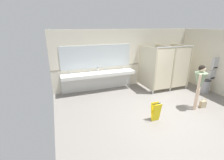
% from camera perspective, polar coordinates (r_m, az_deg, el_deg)
% --- Properties ---
extents(ground_plane, '(7.08, 6.63, 0.10)m').
position_cam_1_polar(ground_plane, '(5.78, 18.69, -12.05)').
color(ground_plane, gray).
extents(wall_back, '(7.08, 0.12, 2.70)m').
position_cam_1_polar(wall_back, '(7.73, 5.63, 7.83)').
color(wall_back, beige).
rests_on(wall_back, ground_plane).
extents(wall_back_tile_band, '(7.08, 0.01, 0.06)m').
position_cam_1_polar(wall_back_tile_band, '(7.74, 5.77, 5.58)').
color(wall_back_tile_band, '#9E937F').
rests_on(wall_back_tile_band, wall_back).
extents(vanity_counter, '(3.27, 0.57, 0.99)m').
position_cam_1_polar(vanity_counter, '(7.13, -4.84, 1.06)').
color(vanity_counter, silver).
rests_on(vanity_counter, ground_plane).
extents(mirror_panel, '(3.17, 0.02, 1.01)m').
position_cam_1_polar(mirror_panel, '(7.11, -5.49, 8.35)').
color(mirror_panel, silver).
rests_on(mirror_panel, wall_back).
extents(bathroom_stalls, '(1.91, 1.45, 2.02)m').
position_cam_1_polar(bathroom_stalls, '(7.75, 18.77, 4.74)').
color(bathroom_stalls, beige).
rests_on(bathroom_stalls, ground_plane).
extents(paper_towel_dispenser_upper, '(0.36, 0.13, 0.48)m').
position_cam_1_polar(paper_towel_dispenser_upper, '(8.15, 33.29, 5.09)').
color(paper_towel_dispenser_upper, '#B7BABF').
rests_on(paper_towel_dispenser_upper, wall_side_right).
extents(paper_towel_dispenser_lower, '(0.39, 0.13, 0.41)m').
position_cam_1_polar(paper_towel_dispenser_lower, '(8.28, 32.51, 1.68)').
color(paper_towel_dispenser_lower, '#B7BABF').
rests_on(paper_towel_dispenser_lower, wall_side_right).
extents(trash_bin, '(0.39, 0.39, 0.59)m').
position_cam_1_polar(trash_bin, '(8.12, 30.46, -1.95)').
color(trash_bin, '#99999E').
rests_on(trash_bin, ground_plane).
extents(person_standing, '(0.56, 0.56, 1.60)m').
position_cam_1_polar(person_standing, '(6.18, 29.04, -0.67)').
color(person_standing, beige).
rests_on(person_standing, ground_plane).
extents(handbag, '(0.23, 0.12, 0.38)m').
position_cam_1_polar(handbag, '(6.70, 29.90, -7.44)').
color(handbag, tan).
rests_on(handbag, ground_plane).
extents(soap_dispenser, '(0.07, 0.07, 0.20)m').
position_cam_1_polar(soap_dispenser, '(7.12, -5.17, 3.67)').
color(soap_dispenser, white).
rests_on(soap_dispenser, vanity_counter).
extents(paper_cup, '(0.07, 0.07, 0.10)m').
position_cam_1_polar(paper_cup, '(6.69, -11.62, 2.05)').
color(paper_cup, white).
rests_on(paper_cup, vanity_counter).
extents(wet_floor_sign, '(0.28, 0.19, 0.60)m').
position_cam_1_polar(wet_floor_sign, '(5.17, 15.50, -10.95)').
color(wet_floor_sign, yellow).
rests_on(wet_floor_sign, ground_plane).
extents(floor_drain_cover, '(0.14, 0.14, 0.01)m').
position_cam_1_polar(floor_drain_cover, '(6.64, 27.91, -8.61)').
color(floor_drain_cover, '#B7BABF').
rests_on(floor_drain_cover, ground_plane).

